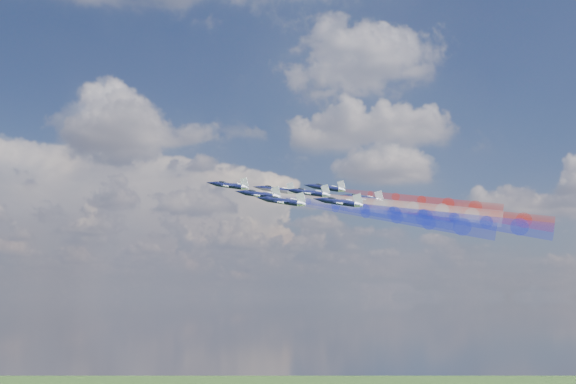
{
  "coord_description": "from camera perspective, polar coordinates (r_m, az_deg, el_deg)",
  "views": [
    {
      "loc": [
        6.84,
        -187.36,
        111.57
      ],
      "look_at": [
        11.79,
        -10.39,
        138.23
      ],
      "focal_mm": 43.57,
      "sensor_mm": 36.0,
      "label": 1
    }
  ],
  "objects": [
    {
      "name": "trail_outer_left",
      "position": [
        154.45,
        8.88,
        -2.07
      ],
      "size": [
        41.11,
        17.58,
        12.11
      ],
      "primitive_type": null,
      "rotation": [
        0.18,
        -0.2,
        1.22
      ],
      "color": "#1B2AE9"
    },
    {
      "name": "jet_lead",
      "position": [
        185.75,
        -4.81,
        0.53
      ],
      "size": [
        15.33,
        13.77,
        7.38
      ],
      "primitive_type": null,
      "rotation": [
        0.18,
        -0.2,
        1.22
      ],
      "color": "black"
    },
    {
      "name": "jet_inner_right",
      "position": [
        188.67,
        -1.02,
        0.18
      ],
      "size": [
        15.33,
        13.77,
        7.38
      ],
      "primitive_type": null,
      "rotation": [
        0.18,
        -0.2,
        1.22
      ],
      "color": "black"
    },
    {
      "name": "trail_lead",
      "position": [
        177.41,
        3.05,
        -0.56
      ],
      "size": [
        41.11,
        17.58,
        12.11
      ],
      "primitive_type": null,
      "rotation": [
        0.18,
        -0.2,
        1.22
      ],
      "color": "white"
    },
    {
      "name": "trail_inner_left",
      "position": [
        165.25,
        6.27,
        -1.42
      ],
      "size": [
        41.11,
        17.58,
        12.11
      ],
      "primitive_type": null,
      "rotation": [
        0.18,
        -0.2,
        1.22
      ],
      "color": "#1B2AE9"
    },
    {
      "name": "trail_rear_right",
      "position": [
        180.85,
        14.3,
        -1.63
      ],
      "size": [
        41.11,
        17.58,
        12.11
      ],
      "primitive_type": null,
      "rotation": [
        0.18,
        -0.2,
        1.22
      ],
      "color": "red"
    },
    {
      "name": "trail_rear_left",
      "position": [
        160.66,
        13.41,
        -2.09
      ],
      "size": [
        41.11,
        17.58,
        12.11
      ],
      "primitive_type": null,
      "rotation": [
        0.18,
        -0.2,
        1.22
      ],
      "color": "#1B2AE9"
    },
    {
      "name": "jet_outer_left",
      "position": [
        160.45,
        -0.43,
        -0.76
      ],
      "size": [
        15.33,
        13.77,
        7.38
      ],
      "primitive_type": null,
      "rotation": [
        0.18,
        -0.2,
        1.22
      ],
      "color": "black"
    },
    {
      "name": "jet_center_third",
      "position": [
        177.6,
        1.74,
        -0.06
      ],
      "size": [
        15.33,
        13.77,
        7.38
      ],
      "primitive_type": null,
      "rotation": [
        0.18,
        -0.2,
        1.22
      ],
      "color": "black"
    },
    {
      "name": "jet_inner_left",
      "position": [
        172.29,
        -2.33,
        -0.21
      ],
      "size": [
        15.33,
        13.77,
        7.38
      ],
      "primitive_type": null,
      "rotation": [
        0.18,
        -0.2,
        1.22
      ],
      "color": "black"
    },
    {
      "name": "trail_outer_right",
      "position": [
        189.68,
        10.85,
        -0.69
      ],
      "size": [
        41.11,
        17.58,
        12.11
      ],
      "primitive_type": null,
      "rotation": [
        0.18,
        -0.2,
        1.22
      ],
      "color": "red"
    },
    {
      "name": "jet_rear_right",
      "position": [
        184.17,
        6.12,
        -0.53
      ],
      "size": [
        15.33,
        13.77,
        7.38
      ],
      "primitive_type": null,
      "rotation": [
        0.18,
        -0.2,
        1.22
      ],
      "color": "black"
    },
    {
      "name": "trail_inner_right",
      "position": [
        182.01,
        6.83,
        -0.89
      ],
      "size": [
        41.11,
        17.58,
        12.11
      ],
      "primitive_type": null,
      "rotation": [
        0.18,
        -0.2,
        1.22
      ],
      "color": "red"
    },
    {
      "name": "trail_center_third",
      "position": [
        172.33,
        10.17,
        -1.21
      ],
      "size": [
        41.11,
        17.58,
        12.11
      ],
      "primitive_type": null,
      "rotation": [
        0.18,
        -0.2,
        1.22
      ],
      "color": "white"
    },
    {
      "name": "jet_outer_right",
      "position": [
        194.51,
        3.15,
        0.34
      ],
      "size": [
        15.33,
        13.77,
        7.38
      ],
      "primitive_type": null,
      "rotation": [
        0.18,
        -0.2,
        1.22
      ],
      "color": "black"
    },
    {
      "name": "jet_rear_left",
      "position": [
        164.58,
        4.26,
        -0.84
      ],
      "size": [
        15.33,
        13.77,
        7.38
      ],
      "primitive_type": null,
      "rotation": [
        0.18,
        -0.2,
        1.22
      ],
      "color": "black"
    }
  ]
}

